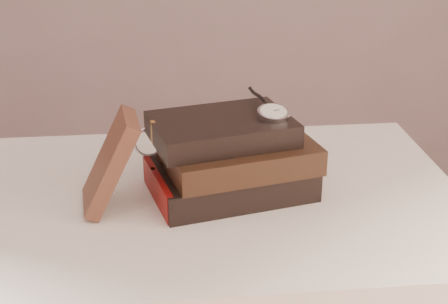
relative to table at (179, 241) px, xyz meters
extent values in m
cube|color=white|center=(0.00, 0.00, 0.07)|extent=(1.00, 0.60, 0.04)
cube|color=white|center=(0.00, 0.00, 0.01)|extent=(0.88, 0.49, 0.08)
cylinder|color=white|center=(0.45, 0.25, -0.30)|extent=(0.05, 0.05, 0.71)
cube|color=black|center=(0.09, 0.01, 0.12)|extent=(0.30, 0.24, 0.05)
cube|color=beige|center=(0.10, 0.01, 0.12)|extent=(0.29, 0.22, 0.04)
cube|color=gold|center=(-0.04, 0.01, 0.12)|extent=(0.01, 0.01, 0.05)
cube|color=maroon|center=(-0.03, -0.02, 0.12)|extent=(0.05, 0.17, 0.05)
cube|color=black|center=(0.11, 0.00, 0.16)|extent=(0.28, 0.22, 0.04)
cube|color=beige|center=(0.11, 0.01, 0.16)|extent=(0.27, 0.21, 0.03)
cube|color=gold|center=(-0.02, 0.00, 0.16)|extent=(0.01, 0.01, 0.05)
cube|color=black|center=(0.08, 0.02, 0.21)|extent=(0.26, 0.21, 0.04)
cube|color=beige|center=(0.08, 0.02, 0.21)|extent=(0.25, 0.20, 0.03)
cube|color=gold|center=(-0.04, 0.02, 0.21)|extent=(0.01, 0.01, 0.04)
cube|color=#3F2118|center=(-0.11, -0.03, 0.17)|extent=(0.11, 0.12, 0.16)
cylinder|color=silver|center=(0.17, 0.01, 0.23)|extent=(0.07, 0.07, 0.02)
cylinder|color=white|center=(0.17, 0.01, 0.24)|extent=(0.05, 0.05, 0.01)
torus|color=silver|center=(0.17, 0.01, 0.24)|extent=(0.06, 0.06, 0.01)
cylinder|color=silver|center=(0.16, 0.04, 0.23)|extent=(0.01, 0.01, 0.01)
cube|color=black|center=(0.17, 0.02, 0.24)|extent=(0.00, 0.02, 0.00)
cube|color=black|center=(0.17, 0.01, 0.24)|extent=(0.01, 0.00, 0.00)
sphere|color=black|center=(0.16, 0.05, 0.24)|extent=(0.01, 0.01, 0.01)
sphere|color=black|center=(0.16, 0.06, 0.24)|extent=(0.01, 0.01, 0.01)
sphere|color=black|center=(0.16, 0.07, 0.24)|extent=(0.01, 0.01, 0.01)
sphere|color=black|center=(0.15, 0.08, 0.24)|extent=(0.01, 0.01, 0.01)
sphere|color=black|center=(0.15, 0.09, 0.24)|extent=(0.01, 0.01, 0.01)
sphere|color=black|center=(0.15, 0.10, 0.24)|extent=(0.01, 0.01, 0.01)
sphere|color=black|center=(0.15, 0.11, 0.24)|extent=(0.01, 0.01, 0.01)
sphere|color=black|center=(0.15, 0.12, 0.24)|extent=(0.01, 0.01, 0.01)
sphere|color=black|center=(0.15, 0.13, 0.24)|extent=(0.01, 0.01, 0.01)
torus|color=silver|center=(-0.05, 0.06, 0.17)|extent=(0.06, 0.03, 0.05)
torus|color=silver|center=(0.01, 0.08, 0.17)|extent=(0.06, 0.03, 0.05)
cylinder|color=silver|center=(-0.02, 0.07, 0.17)|extent=(0.02, 0.01, 0.00)
cylinder|color=silver|center=(-0.08, 0.12, 0.16)|extent=(0.03, 0.12, 0.03)
cylinder|color=silver|center=(0.02, 0.14, 0.16)|extent=(0.03, 0.12, 0.03)
camera|label=1|loc=(-0.03, -1.03, 0.63)|focal=53.18mm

